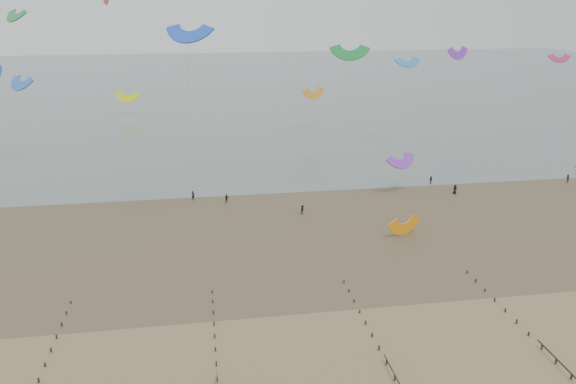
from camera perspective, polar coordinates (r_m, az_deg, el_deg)
The scene contains 6 objects.
ground at distance 67.69m, azimuth 4.90°, elevation -14.20°, with size 500.00×500.00×0.00m, color brown.
sea_and_shore at distance 97.11m, azimuth -2.20°, elevation -3.31°, with size 500.00×665.00×0.03m.
kitesurfer_lead at distance 109.85m, azimuth -9.62°, elevation -0.34°, with size 0.67×0.44×1.83m, color black.
kitesurfers at distance 115.84m, azimuth 12.46°, elevation 0.48°, with size 143.83×17.66×1.88m.
grounded_kite at distance 95.08m, azimuth 11.70°, elevation -4.23°, with size 5.84×3.06×4.45m, color orange, non-canonical shape.
kites_airborne at distance 147.29m, azimuth -9.97°, elevation 12.80°, with size 235.28×125.66×45.00m.
Camera 1 is at (-14.21, -54.71, 37.24)m, focal length 35.00 mm.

